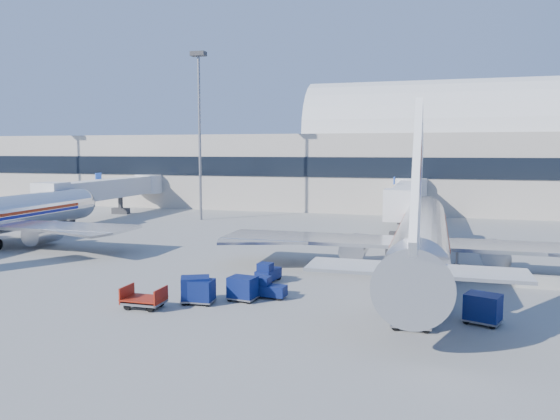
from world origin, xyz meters
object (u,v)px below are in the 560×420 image
(barrier_near, at_px, (539,282))
(cart_open_red, at_px, (145,301))
(airliner_main, at_px, (422,236))
(jetbridge_near, at_px, (407,195))
(mast_west, at_px, (199,111))
(tug_right, at_px, (411,294))
(jetbridge_mid, at_px, (112,189))
(tug_left, at_px, (268,273))
(cart_solo_far, at_px, (483,308))
(cart_train_b, at_px, (195,289))
(cart_train_c, at_px, (200,291))
(tug_lead, at_px, (269,288))
(cart_solo_near, at_px, (412,310))
(cart_train_a, at_px, (243,288))

(barrier_near, height_order, cart_open_red, barrier_near)
(airliner_main, relative_size, barrier_near, 12.42)
(jetbridge_near, bearing_deg, mast_west, -178.32)
(tug_right, bearing_deg, jetbridge_mid, -176.94)
(airliner_main, height_order, mast_west, mast_west)
(mast_west, xyz_separation_m, tug_left, (19.31, -31.41, -14.11))
(cart_solo_far, height_order, cart_open_red, cart_solo_far)
(jetbridge_mid, distance_m, cart_train_b, 49.58)
(tug_right, relative_size, cart_train_c, 1.52)
(airliner_main, relative_size, cart_train_b, 16.21)
(airliner_main, distance_m, tug_left, 12.43)
(cart_open_red, bearing_deg, tug_lead, 33.60)
(tug_lead, bearing_deg, cart_open_red, -142.60)
(airliner_main, height_order, cart_solo_near, airliner_main)
(tug_right, bearing_deg, cart_train_c, -124.08)
(cart_solo_near, bearing_deg, jetbridge_mid, 137.80)
(mast_west, bearing_deg, tug_left, -58.42)
(tug_left, bearing_deg, cart_train_c, 169.09)
(airliner_main, bearing_deg, tug_right, -92.39)
(jetbridge_mid, distance_m, tug_lead, 50.55)
(tug_left, height_order, cart_solo_far, cart_solo_far)
(tug_right, relative_size, cart_solo_near, 1.27)
(jetbridge_mid, bearing_deg, tug_right, -39.03)
(mast_west, bearing_deg, jetbridge_mid, 176.79)
(cart_train_b, relative_size, cart_solo_near, 1.07)
(tug_right, bearing_deg, airliner_main, 129.70)
(mast_west, relative_size, cart_solo_far, 9.85)
(jetbridge_mid, distance_m, tug_right, 56.74)
(jetbridge_mid, distance_m, cart_train_a, 50.40)
(mast_west, height_order, cart_solo_near, mast_west)
(tug_lead, bearing_deg, mast_west, 124.21)
(jetbridge_mid, relative_size, cart_train_c, 15.25)
(tug_lead, distance_m, cart_solo_near, 9.94)
(airliner_main, relative_size, cart_solo_near, 17.35)
(tug_right, distance_m, cart_train_a, 10.51)
(cart_train_a, height_order, cart_train_b, cart_train_b)
(cart_solo_near, relative_size, cart_open_red, 0.88)
(tug_left, distance_m, cart_solo_far, 15.48)
(mast_west, bearing_deg, airliner_main, -40.36)
(jetbridge_near, distance_m, cart_solo_far, 38.75)
(barrier_near, distance_m, tug_right, 10.85)
(jetbridge_near, xyz_separation_m, barrier_near, (10.40, -28.81, -3.48))
(jetbridge_near, xyz_separation_m, cart_train_b, (-11.07, -38.63, -3.05))
(tug_lead, height_order, tug_left, tug_left)
(cart_train_b, relative_size, cart_solo_far, 1.00)
(mast_west, height_order, tug_lead, mast_west)
(tug_right, height_order, cart_solo_far, cart_solo_far)
(cart_train_c, bearing_deg, mast_west, 111.25)
(airliner_main, distance_m, tug_right, 9.63)
(cart_train_c, bearing_deg, jetbridge_mid, 126.15)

